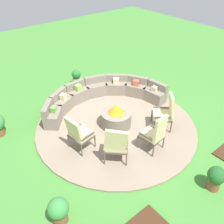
{
  "coord_description": "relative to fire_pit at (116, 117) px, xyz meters",
  "views": [
    {
      "loc": [
        -3.93,
        -4.58,
        4.85
      ],
      "look_at": [
        0.0,
        0.2,
        0.45
      ],
      "focal_mm": 39.15,
      "sensor_mm": 36.0,
      "label": 1
    }
  ],
  "objects": [
    {
      "name": "fire_pit",
      "position": [
        0.0,
        0.0,
        0.0
      ],
      "size": [
        0.94,
        0.94,
        0.77
      ],
      "color": "gray",
      "rests_on": "patio_circle"
    },
    {
      "name": "potted_plant_3",
      "position": [
        0.52,
        3.06,
        -0.01
      ],
      "size": [
        0.36,
        0.36,
        0.65
      ],
      "color": "#A89E8E",
      "rests_on": "ground_plane"
    },
    {
      "name": "lounge_chair_front_right",
      "position": [
        -0.96,
        -1.13,
        0.27
      ],
      "size": [
        0.85,
        0.87,
        1.16
      ],
      "rotation": [
        0.0,
        0.0,
        5.51
      ],
      "color": "brown",
      "rests_on": "patio_circle"
    },
    {
      "name": "potted_plant_2",
      "position": [
        0.26,
        -3.24,
        0.01
      ],
      "size": [
        0.42,
        0.42,
        0.66
      ],
      "color": "brown",
      "rests_on": "ground_plane"
    },
    {
      "name": "ground_plane",
      "position": [
        0.0,
        0.0,
        -0.36
      ],
      "size": [
        24.0,
        24.0,
        0.0
      ],
      "primitive_type": "plane",
      "color": "#478C38"
    },
    {
      "name": "lounge_chair_back_right",
      "position": [
        1.09,
        -1.01,
        0.27
      ],
      "size": [
        0.82,
        0.85,
        1.16
      ],
      "rotation": [
        0.0,
        0.0,
        7.1
      ],
      "color": "brown",
      "rests_on": "patio_circle"
    },
    {
      "name": "curved_stone_bench",
      "position": [
        0.46,
        1.38,
        -0.01
      ],
      "size": [
        4.1,
        2.42,
        0.7
      ],
      "color": "gray",
      "rests_on": "patio_circle"
    },
    {
      "name": "lounge_chair_front_left",
      "position": [
        -1.46,
        -0.16,
        0.26
      ],
      "size": [
        0.65,
        0.64,
        1.09
      ],
      "rotation": [
        0.0,
        0.0,
        4.85
      ],
      "color": "brown",
      "rests_on": "patio_circle"
    },
    {
      "name": "potted_plant_0",
      "position": [
        -2.94,
        -1.67,
        -0.0
      ],
      "size": [
        0.44,
        0.44,
        0.66
      ],
      "color": "brown",
      "rests_on": "ground_plane"
    },
    {
      "name": "lounge_chair_back_left",
      "position": [
        0.1,
        -1.48,
        0.27
      ],
      "size": [
        0.6,
        0.62,
        1.15
      ],
      "rotation": [
        0.0,
        0.0,
        6.41
      ],
      "color": "brown",
      "rests_on": "patio_circle"
    },
    {
      "name": "patio_circle",
      "position": [
        0.0,
        0.0,
        -0.33
      ],
      "size": [
        4.98,
        4.98,
        0.06
      ],
      "primitive_type": "cylinder",
      "color": "gray",
      "rests_on": "ground_plane"
    }
  ]
}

